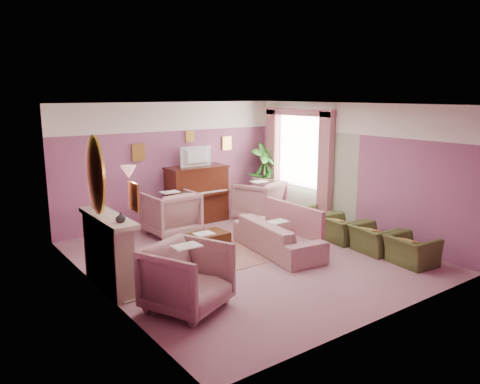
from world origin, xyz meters
TOP-DOWN VIEW (x-y plane):
  - floor at (0.00, 0.00)m, footprint 5.50×6.00m
  - ceiling at (0.00, 0.00)m, footprint 5.50×6.00m
  - wall_back at (0.00, 3.00)m, footprint 5.50×0.02m
  - wall_front at (0.00, -3.00)m, footprint 5.50×0.02m
  - wall_left at (-2.75, 0.00)m, footprint 0.02×6.00m
  - wall_right at (2.75, 0.00)m, footprint 0.02×6.00m
  - picture_rail_band at (0.00, 2.99)m, footprint 5.50×0.01m
  - stripe_panel at (2.73, 1.30)m, footprint 0.01×3.00m
  - fireplace_surround at (-2.59, 0.20)m, footprint 0.30×1.40m
  - fireplace_inset at (-2.49, 0.20)m, footprint 0.18×0.72m
  - fire_ember at (-2.45, 0.20)m, footprint 0.06×0.54m
  - mantel_shelf at (-2.56, 0.20)m, footprint 0.40×1.55m
  - hearth at (-2.39, 0.20)m, footprint 0.55×1.50m
  - mirror_frame at (-2.70, 0.20)m, footprint 0.04×0.72m
  - mirror_glass at (-2.67, 0.20)m, footprint 0.01×0.60m
  - sconce_shade at (-2.62, -0.85)m, footprint 0.20×0.20m
  - piano at (0.50, 2.68)m, footprint 1.40×0.60m
  - piano_keyshelf at (0.50, 2.33)m, footprint 1.30×0.12m
  - piano_keys at (0.50, 2.33)m, footprint 1.20×0.08m
  - piano_top at (0.50, 2.68)m, footprint 1.45×0.65m
  - television at (0.50, 2.63)m, footprint 0.80×0.12m
  - print_back_left at (-0.80, 2.96)m, footprint 0.30×0.03m
  - print_back_right at (1.55, 2.96)m, footprint 0.26×0.03m
  - print_back_mid at (0.50, 2.96)m, footprint 0.22×0.03m
  - print_left_wall at (-2.71, -1.20)m, footprint 0.03×0.28m
  - window_blind at (2.70, 1.55)m, footprint 0.03×1.40m
  - curtain_left at (2.62, 0.63)m, footprint 0.16×0.34m
  - curtain_right at (2.62, 2.47)m, footprint 0.16×0.34m
  - pelmet at (2.62, 1.55)m, footprint 0.16×2.20m
  - mantel_plant at (-2.55, 0.75)m, footprint 0.16×0.16m
  - mantel_vase at (-2.55, -0.30)m, footprint 0.16×0.16m
  - area_rug at (-0.53, 0.45)m, footprint 2.52×1.83m
  - coffee_table at (-0.71, 0.49)m, footprint 1.02×0.55m
  - table_paper at (-0.66, 0.49)m, footprint 0.35×0.28m
  - sofa at (0.63, -0.09)m, footprint 0.70×2.11m
  - sofa_throw at (1.03, -0.09)m, footprint 0.11×1.60m
  - floral_armchair_left at (-0.47, 2.15)m, footprint 1.00×1.00m
  - floral_armchair_right at (1.82, 1.98)m, footprint 1.00×1.00m
  - floral_armchair_front at (-1.98, -1.21)m, footprint 1.00×1.00m
  - olive_chair_a at (2.11, -2.00)m, footprint 0.56×0.80m
  - olive_chair_b at (2.11, -1.18)m, footprint 0.56×0.80m
  - olive_chair_c at (2.11, -0.36)m, footprint 0.56×0.80m
  - olive_chair_d at (2.11, 0.46)m, footprint 0.56×0.80m
  - side_table at (2.33, 2.51)m, footprint 0.52×0.52m
  - side_plant_big at (2.33, 2.51)m, footprint 0.30×0.30m
  - side_plant_small at (2.45, 2.41)m, footprint 0.16×0.16m
  - palm_pot at (2.41, 2.51)m, footprint 0.34×0.34m
  - palm_plant at (2.41, 2.51)m, footprint 0.76×0.76m

SIDE VIEW (x-z plane):
  - floor at x=0.00m, z-range -0.01..0.01m
  - area_rug at x=-0.53m, z-range 0.00..0.01m
  - hearth at x=-2.39m, z-range 0.00..0.02m
  - palm_pot at x=2.41m, z-range 0.00..0.34m
  - fire_ember at x=-2.45m, z-range 0.17..0.27m
  - coffee_table at x=-0.71m, z-range 0.00..0.45m
  - olive_chair_a at x=2.11m, z-range 0.00..0.69m
  - olive_chair_b at x=2.11m, z-range 0.00..0.69m
  - olive_chair_c at x=2.11m, z-range 0.00..0.69m
  - olive_chair_d at x=2.11m, z-range 0.00..0.69m
  - side_table at x=2.33m, z-range 0.00..0.70m
  - fireplace_inset at x=-2.49m, z-range 0.06..0.74m
  - sofa at x=0.63m, z-range 0.00..0.85m
  - table_paper at x=-0.66m, z-range 0.45..0.46m
  - floral_armchair_left at x=-0.47m, z-range 0.00..1.05m
  - floral_armchair_right at x=1.82m, z-range 0.00..1.05m
  - floral_armchair_front at x=-1.98m, z-range 0.00..1.05m
  - fireplace_surround at x=-2.59m, z-range 0.00..1.10m
  - sofa_throw at x=1.03m, z-range 0.31..0.89m
  - piano at x=0.50m, z-range 0.00..1.30m
  - piano_keyshelf at x=0.50m, z-range 0.69..0.75m
  - piano_keys at x=0.50m, z-range 0.75..0.77m
  - side_plant_small at x=2.45m, z-range 0.70..0.98m
  - side_plant_big at x=2.33m, z-range 0.70..1.04m
  - palm_plant at x=2.41m, z-range 0.34..1.78m
  - stripe_panel at x=2.73m, z-range 0.00..2.15m
  - mantel_shelf at x=-2.56m, z-range 1.09..1.16m
  - mantel_vase at x=-2.55m, z-range 1.15..1.31m
  - mantel_plant at x=-2.55m, z-range 1.15..1.43m
  - curtain_left at x=2.62m, z-range 0.00..2.60m
  - curtain_right at x=2.62m, z-range 0.00..2.60m
  - piano_top at x=0.50m, z-range 1.29..1.33m
  - wall_back at x=0.00m, z-range 0.00..2.80m
  - wall_front at x=0.00m, z-range 0.00..2.80m
  - wall_left at x=-2.75m, z-range 0.00..2.80m
  - wall_right at x=2.75m, z-range 0.00..2.80m
  - television at x=0.50m, z-range 1.36..1.84m
  - window_blind at x=2.70m, z-range 0.80..2.60m
  - print_back_left at x=-0.80m, z-range 1.53..1.91m
  - print_left_wall at x=-2.71m, z-range 1.54..1.90m
  - print_back_right at x=1.55m, z-range 1.61..1.95m
  - mirror_frame at x=-2.70m, z-range 1.20..2.40m
  - mirror_glass at x=-2.67m, z-range 1.27..2.33m
  - sconce_shade at x=-2.62m, z-range 1.90..2.06m
  - print_back_mid at x=0.50m, z-range 1.87..2.13m
  - picture_rail_band at x=0.00m, z-range 2.15..2.80m
  - pelmet at x=2.62m, z-range 2.48..2.64m
  - ceiling at x=0.00m, z-range 2.79..2.80m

